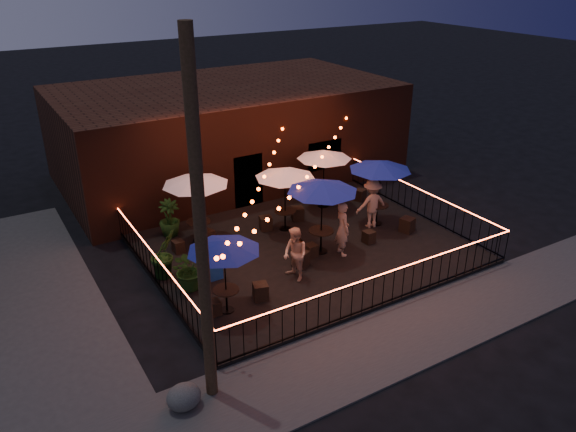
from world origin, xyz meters
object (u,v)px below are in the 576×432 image
at_px(cafe_table_5, 324,155).
at_px(cooler, 211,265).
at_px(cafe_table_0, 224,246).
at_px(cafe_table_1, 195,181).
at_px(cafe_table_3, 285,174).
at_px(cafe_table_2, 322,187).
at_px(utility_pole, 201,235).
at_px(cafe_table_4, 380,166).
at_px(boulder, 184,397).

bearing_deg(cafe_table_5, cooler, -155.26).
distance_m(cafe_table_0, cooler, 2.38).
relative_size(cafe_table_1, cafe_table_3, 1.05).
height_order(cafe_table_2, cooler, cafe_table_2).
bearing_deg(cafe_table_3, cafe_table_1, 166.93).
relative_size(utility_pole, cafe_table_5, 3.26).
bearing_deg(cafe_table_3, utility_pole, -132.17).
distance_m(cafe_table_3, cafe_table_4, 3.33).
relative_size(utility_pole, cafe_table_1, 3.31).
bearing_deg(cafe_table_4, cafe_table_1, 161.58).
height_order(cafe_table_3, cafe_table_5, cafe_table_3).
bearing_deg(cafe_table_0, utility_pole, -121.69).
height_order(utility_pole, cooler, utility_pole).
bearing_deg(cafe_table_2, utility_pole, -144.37).
relative_size(cafe_table_2, boulder, 3.46).
distance_m(cafe_table_1, cafe_table_2, 4.14).
bearing_deg(cafe_table_4, cafe_table_2, -166.01).
bearing_deg(utility_pole, cafe_table_1, 69.28).
xyz_separation_m(cafe_table_5, cooler, (-5.90, -2.72, -1.63)).
height_order(utility_pole, boulder, utility_pole).
xyz_separation_m(cafe_table_2, cooler, (-3.77, 0.30, -1.84)).
height_order(cafe_table_4, boulder, cafe_table_4).
relative_size(cafe_table_1, cafe_table_4, 0.95).
distance_m(utility_pole, cafe_table_2, 7.18).
height_order(utility_pole, cafe_table_5, utility_pole).
relative_size(cafe_table_0, boulder, 2.62).
relative_size(cafe_table_1, cafe_table_2, 0.84).
height_order(cafe_table_1, cafe_table_2, cafe_table_2).
distance_m(cafe_table_5, cooler, 6.70).
bearing_deg(cafe_table_4, cafe_table_3, 156.69).
height_order(cafe_table_2, boulder, cafe_table_2).
bearing_deg(utility_pole, cafe_table_2, 35.63).
xyz_separation_m(cafe_table_0, boulder, (-2.31, -2.71, -1.81)).
xyz_separation_m(cafe_table_1, cafe_table_4, (6.02, -2.01, -0.00)).
height_order(cafe_table_5, boulder, cafe_table_5).
bearing_deg(cooler, cafe_table_2, -5.32).
relative_size(cafe_table_5, cooler, 2.84).
height_order(cafe_table_0, cafe_table_1, cafe_table_1).
height_order(utility_pole, cafe_table_2, utility_pole).
bearing_deg(cafe_table_1, cafe_table_2, -41.22).
xyz_separation_m(cafe_table_1, cafe_table_3, (2.97, -0.69, -0.11)).
bearing_deg(cafe_table_5, boulder, -139.77).
distance_m(utility_pole, cafe_table_0, 3.57).
height_order(cafe_table_3, boulder, cafe_table_3).
distance_m(cafe_table_2, boulder, 7.94).
xyz_separation_m(utility_pole, cafe_table_3, (5.54, 6.12, -1.76)).
xyz_separation_m(cafe_table_3, cafe_table_4, (3.05, -1.32, 0.11)).
bearing_deg(cafe_table_3, cafe_table_5, 23.16).
height_order(cafe_table_3, cooler, cafe_table_3).
relative_size(cafe_table_1, cafe_table_5, 0.98).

